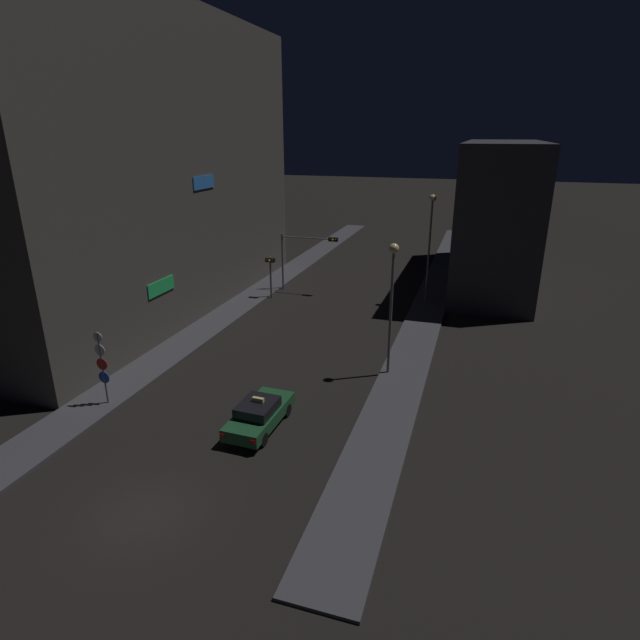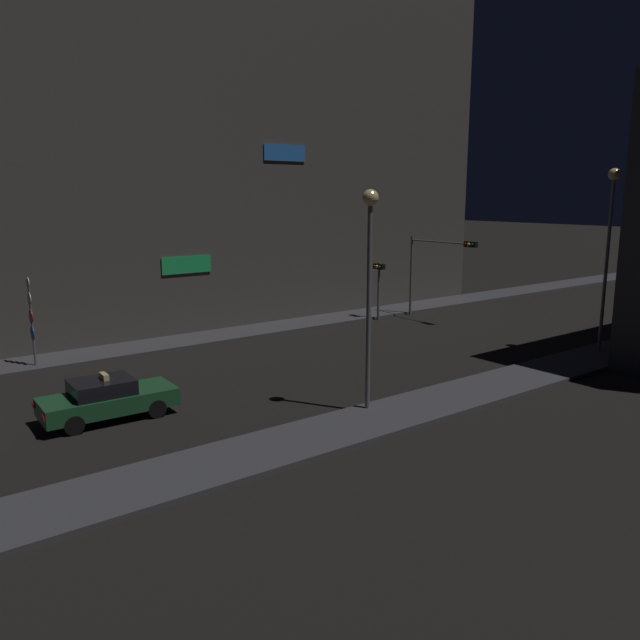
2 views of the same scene
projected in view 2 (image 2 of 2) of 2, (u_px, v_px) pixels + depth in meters
sidewalk_left at (410, 307)px, 42.20m from camera, size 2.68×64.31×0.14m
sidewalk_right at (623, 349)px, 30.78m from camera, size 2.68×64.31×0.14m
building_facade_left at (255, 141)px, 38.25m from camera, size 6.43×31.75×21.39m
taxi at (107, 398)px, 21.25m from camera, size 1.94×4.50×1.62m
traffic_light_overhead at (436, 260)px, 37.70m from camera, size 5.10×0.42×5.00m
traffic_light_left_kerb at (379, 279)px, 37.90m from camera, size 0.80×0.42×3.52m
sign_pole_left at (31, 317)px, 27.21m from camera, size 0.63×0.10×3.89m
street_lamp_near_block at (369, 257)px, 21.06m from camera, size 0.55×0.55×7.54m
street_lamp_far_block at (610, 226)px, 29.11m from camera, size 0.55×0.55×8.55m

